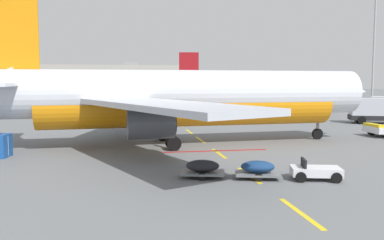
# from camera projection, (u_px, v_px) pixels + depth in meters

# --- Properties ---
(ground) EXTENTS (400.00, 400.00, 0.00)m
(ground) POSITION_uv_depth(u_px,v_px,m) (351.00, 122.00, 52.63)
(ground) COLOR slate
(apron_paint_markings) EXTENTS (8.00, 94.08, 0.01)m
(apron_paint_markings) POSITION_uv_depth(u_px,v_px,m) (185.00, 128.00, 45.85)
(apron_paint_markings) COLOR yellow
(apron_paint_markings) RESTS_ON ground
(airliner_foreground) EXTENTS (34.80, 34.56, 12.20)m
(airliner_foreground) POSITION_uv_depth(u_px,v_px,m) (184.00, 97.00, 34.11)
(airliner_foreground) COLOR silver
(airliner_foreground) RESTS_ON ground
(airliner_mid_left) EXTENTS (31.52, 30.88, 11.09)m
(airliner_mid_left) POSITION_uv_depth(u_px,v_px,m) (249.00, 89.00, 83.79)
(airliner_mid_left) COLOR silver
(airliner_mid_left) RESTS_ON ground
(fuel_service_truck) EXTENTS (7.40, 4.65, 3.14)m
(fuel_service_truck) POSITION_uv_depth(u_px,v_px,m) (377.00, 110.00, 51.15)
(fuel_service_truck) COLOR black
(fuel_service_truck) RESTS_ON ground
(baggage_train) EXTENTS (8.69, 3.61, 1.14)m
(baggage_train) POSITION_uv_depth(u_px,v_px,m) (258.00, 169.00, 22.30)
(baggage_train) COLOR silver
(baggage_train) RESTS_ON ground
(apron_light_mast_far) EXTENTS (1.80, 1.80, 29.68)m
(apron_light_mast_far) POSITION_uv_depth(u_px,v_px,m) (376.00, 8.00, 72.11)
(apron_light_mast_far) COLOR slate
(apron_light_mast_far) RESTS_ON ground
(terminal_satellite) EXTENTS (74.94, 23.54, 13.05)m
(terminal_satellite) POSITION_uv_depth(u_px,v_px,m) (103.00, 80.00, 167.30)
(terminal_satellite) COLOR #9E998E
(terminal_satellite) RESTS_ON ground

